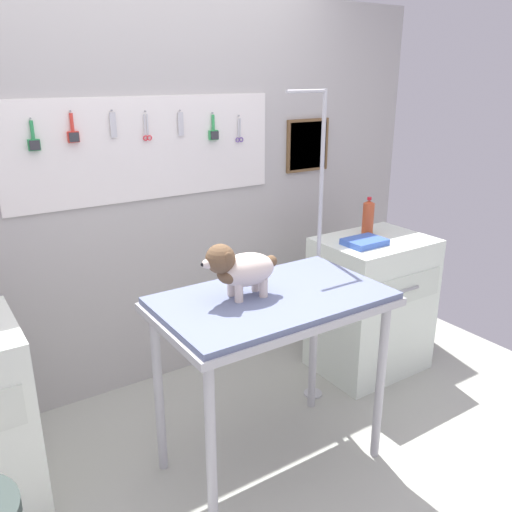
# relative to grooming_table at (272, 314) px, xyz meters

# --- Properties ---
(ground) EXTENTS (4.40, 4.00, 0.04)m
(ground) POSITION_rel_grooming_table_xyz_m (-0.14, -0.20, -0.83)
(ground) COLOR #ACAEA1
(rear_wall_panel) EXTENTS (4.00, 0.11, 2.30)m
(rear_wall_panel) POSITION_rel_grooming_table_xyz_m (-0.13, 1.08, 0.34)
(rear_wall_panel) COLOR #B2AEAB
(rear_wall_panel) RESTS_ON ground
(grooming_table) EXTENTS (1.06, 0.63, 0.91)m
(grooming_table) POSITION_rel_grooming_table_xyz_m (0.00, 0.00, 0.00)
(grooming_table) COLOR #B7B7BC
(grooming_table) RESTS_ON ground
(grooming_arm) EXTENTS (0.30, 0.11, 1.78)m
(grooming_arm) POSITION_rel_grooming_table_xyz_m (0.54, 0.34, 0.02)
(grooming_arm) COLOR #B7B7BC
(grooming_arm) RESTS_ON ground
(dog) EXTENTS (0.36, 0.19, 0.26)m
(dog) POSITION_rel_grooming_table_xyz_m (-0.14, 0.06, 0.23)
(dog) COLOR beige
(dog) RESTS_ON grooming_table
(cabinet_right) EXTENTS (0.68, 0.54, 0.88)m
(cabinet_right) POSITION_rel_grooming_table_xyz_m (1.07, 0.41, -0.37)
(cabinet_right) COLOR white
(cabinet_right) RESTS_ON ground
(soda_bottle) EXTENTS (0.07, 0.07, 0.24)m
(soda_bottle) POSITION_rel_grooming_table_xyz_m (1.09, 0.51, 0.18)
(soda_bottle) COLOR #B04626
(soda_bottle) RESTS_ON cabinet_right
(supply_tray) EXTENTS (0.24, 0.18, 0.04)m
(supply_tray) POSITION_rel_grooming_table_xyz_m (0.93, 0.36, 0.09)
(supply_tray) COLOR #3B60C2
(supply_tray) RESTS_ON cabinet_right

